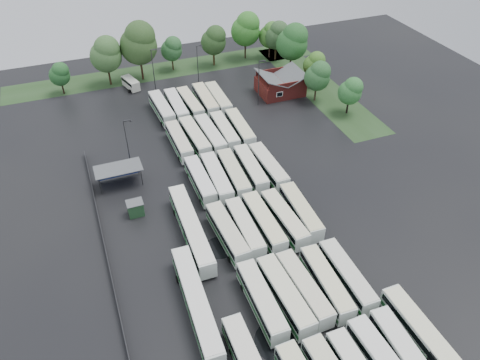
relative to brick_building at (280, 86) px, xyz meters
name	(u,v)px	position (x,y,z in m)	size (l,w,h in m)	color
ground	(256,240)	(-24.00, -42.77, -1.87)	(160.00, 160.00, 0.00)	black
brick_building	(280,86)	(0.00, 0.00, 0.00)	(10.07, 8.60, 5.39)	maroon
wash_shed	(118,169)	(-41.20, -20.74, 1.12)	(8.20, 4.20, 3.58)	#2D2D30
utility_hut	(135,208)	(-40.20, -30.17, -0.55)	(2.70, 2.20, 2.62)	#1C4222
grass_strip_north	(167,70)	(-22.00, 22.03, -1.86)	(80.00, 10.00, 0.01)	#223F1B
grass_strip_east	(317,86)	(10.00, 0.03, -1.86)	(10.00, 50.00, 0.01)	#223F1B
west_fence	(103,240)	(-46.20, -34.77, -1.27)	(0.10, 50.00, 1.20)	#2D2D30
bus_r0c4	(405,356)	(-15.60, -68.43, 0.00)	(3.03, 12.30, 3.40)	silver
bus_r1c0	(261,301)	(-28.33, -55.05, 0.01)	(2.73, 12.30, 3.42)	silver
bus_r1c1	(285,295)	(-25.07, -55.38, 0.06)	(3.12, 12.69, 3.51)	silver
bus_r1c2	(304,288)	(-22.20, -55.22, -0.01)	(3.03, 12.24, 3.38)	silver
bus_r1c3	(326,283)	(-18.87, -55.50, -0.02)	(3.04, 12.15, 3.36)	silver
bus_r1c4	(347,276)	(-15.60, -55.41, -0.02)	(2.71, 12.09, 3.36)	silver
bus_r2c0	(227,233)	(-28.25, -41.57, -0.01)	(3.09, 12.24, 3.38)	silver
bus_r2c1	(245,228)	(-25.33, -41.46, -0.04)	(2.71, 11.93, 3.31)	silver
bus_r2c2	(264,223)	(-22.14, -41.51, 0.04)	(2.69, 12.45, 3.46)	silver
bus_r2c3	(284,219)	(-18.74, -41.80, 0.00)	(3.09, 12.28, 3.39)	silver
bus_r2c4	(301,212)	(-15.54, -41.23, -0.01)	(3.04, 12.20, 3.37)	silver
bus_r3c0	(200,181)	(-28.27, -27.65, -0.04)	(2.56, 11.92, 3.32)	silver
bus_r3c1	(217,178)	(-25.39, -28.14, 0.04)	(3.14, 12.57, 3.47)	silver
bus_r3c2	(234,174)	(-22.18, -28.10, 0.03)	(3.16, 12.48, 3.45)	silver
bus_r3c3	(251,169)	(-18.77, -27.76, 0.01)	(3.06, 12.32, 3.40)	silver
bus_r3c4	(268,167)	(-15.56, -28.32, 0.03)	(2.90, 12.42, 3.44)	silver
bus_r4c0	(179,141)	(-28.41, -14.30, -0.04)	(2.67, 11.92, 3.31)	silver
bus_r4c1	(195,138)	(-25.17, -14.20, 0.04)	(3.17, 12.58, 3.47)	silver
bus_r4c2	(210,135)	(-22.07, -14.52, 0.04)	(3.01, 12.52, 3.46)	silver
bus_r4c3	(225,132)	(-18.91, -14.15, -0.02)	(2.77, 12.13, 3.36)	silver
bus_r4c4	(240,129)	(-15.63, -14.25, 0.00)	(2.99, 12.25, 3.39)	silver
bus_r5c0	(162,109)	(-28.54, -0.55, 0.03)	(3.18, 12.48, 3.45)	silver
bus_r5c1	(177,106)	(-25.32, -0.79, 0.02)	(2.70, 12.36, 3.43)	silver
bus_r5c2	(190,104)	(-22.17, -0.72, -0.02)	(3.08, 12.13, 3.35)	silver
bus_r5c3	(205,101)	(-18.62, -0.58, 0.05)	(2.86, 12.54, 3.48)	silver
bus_r5c4	(218,99)	(-15.75, -0.99, 0.03)	(2.81, 12.39, 3.44)	silver
artic_bus_west_b	(191,228)	(-33.14, -38.62, 0.05)	(3.03, 18.69, 3.46)	silver
artic_bus_west_c	(197,303)	(-36.42, -52.27, 0.01)	(3.24, 18.34, 3.39)	silver
artic_bus_east	(435,351)	(-11.90, -69.26, 0.03)	(2.80, 18.42, 3.41)	silver
minibus	(131,83)	(-32.44, 14.99, -0.48)	(3.58, 6.06, 2.49)	beige
tree_north_0	(60,74)	(-47.71, 18.05, 3.19)	(4.75, 4.75, 7.87)	black
tree_north_1	(106,54)	(-36.56, 18.76, 6.05)	(7.43, 7.43, 12.30)	#332113
tree_north_2	(139,43)	(-28.59, 18.72, 7.64)	(8.92, 8.92, 14.77)	#392317
tree_north_3	(172,49)	(-20.20, 21.48, 3.84)	(5.36, 5.36, 8.87)	#382A18
tree_north_4	(214,40)	(-9.40, 20.21, 4.98)	(6.43, 6.43, 10.65)	#3C2B15
tree_north_5	(246,29)	(-0.10, 21.45, 6.24)	(7.61, 7.61, 12.60)	#372A1B
tree_north_6	(271,34)	(6.18, 19.65, 4.47)	(5.95, 5.95, 9.86)	#332219
tree_east_0	(351,91)	(9.99, -14.04, 3.64)	(5.17, 5.17, 8.57)	black
tree_east_1	(318,76)	(6.17, -6.29, 4.33)	(5.82, 5.82, 9.63)	#332619
tree_east_2	(315,64)	(9.30, 0.97, 3.60)	(5.13, 5.13, 8.50)	black
tree_east_3	(293,41)	(7.24, 8.92, 6.43)	(7.78, 7.78, 12.89)	#3A2716
tree_east_4	(277,35)	(7.14, 17.81, 4.87)	(6.32, 6.32, 10.47)	#372816
lamp_post_ne	(259,80)	(-6.85, -3.34, 4.26)	(1.62, 0.32, 10.55)	#2D2D30
lamp_post_nw	(128,142)	(-38.44, -17.48, 4.21)	(1.61, 0.31, 10.47)	#2D2D30
lamp_post_back_w	(154,68)	(-27.26, 10.69, 4.37)	(1.65, 0.32, 10.74)	#2D2D30
lamp_post_back_e	(198,62)	(-16.31, 11.90, 3.68)	(1.47, 0.29, 9.56)	#2D2D30
puddle_0	(280,341)	(-28.01, -60.24, -1.86)	(6.44, 6.44, 0.01)	black
puddle_1	(382,321)	(-14.18, -62.42, -1.86)	(2.93, 2.93, 0.01)	black
puddle_2	(220,248)	(-29.83, -42.32, -1.86)	(4.71, 4.71, 0.01)	black
puddle_3	(292,229)	(-17.67, -42.69, -1.86)	(4.38, 4.38, 0.01)	black
puddle_4	(393,298)	(-10.65, -59.93, -1.86)	(3.12, 3.12, 0.01)	black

